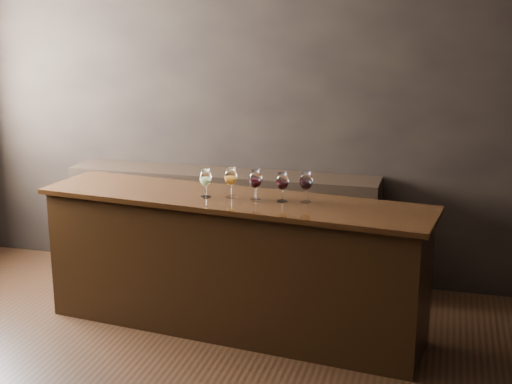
% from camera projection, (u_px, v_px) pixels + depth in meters
% --- Properties ---
extents(room_shell, '(5.02, 4.52, 2.81)m').
position_uv_depth(room_shell, '(89.00, 92.00, 3.92)').
color(room_shell, black).
rests_on(room_shell, ground).
extents(bar_counter, '(2.76, 0.91, 0.95)m').
position_uv_depth(bar_counter, '(233.00, 266.00, 5.07)').
color(bar_counter, black).
rests_on(bar_counter, ground).
extents(bar_top, '(2.86, 0.98, 0.04)m').
position_uv_depth(bar_top, '(232.00, 200.00, 4.95)').
color(bar_top, black).
rests_on(bar_top, bar_counter).
extents(back_bar_shelf, '(2.61, 0.40, 0.94)m').
position_uv_depth(back_bar_shelf, '(222.00, 226.00, 6.01)').
color(back_bar_shelf, black).
rests_on(back_bar_shelf, ground).
extents(glass_white, '(0.08, 0.08, 0.20)m').
position_uv_depth(glass_white, '(205.00, 178.00, 4.92)').
color(glass_white, white).
rests_on(glass_white, bar_top).
extents(glass_amber, '(0.09, 0.09, 0.21)m').
position_uv_depth(glass_amber, '(231.00, 177.00, 4.91)').
color(glass_amber, white).
rests_on(glass_amber, bar_top).
extents(glass_red_a, '(0.09, 0.09, 0.21)m').
position_uv_depth(glass_red_a, '(255.00, 180.00, 4.84)').
color(glass_red_a, white).
rests_on(glass_red_a, bar_top).
extents(glass_red_b, '(0.09, 0.09, 0.20)m').
position_uv_depth(glass_red_b, '(282.00, 182.00, 4.81)').
color(glass_red_b, white).
rests_on(glass_red_b, bar_top).
extents(glass_red_c, '(0.09, 0.09, 0.21)m').
position_uv_depth(glass_red_c, '(306.00, 182.00, 4.79)').
color(glass_red_c, white).
rests_on(glass_red_c, bar_top).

